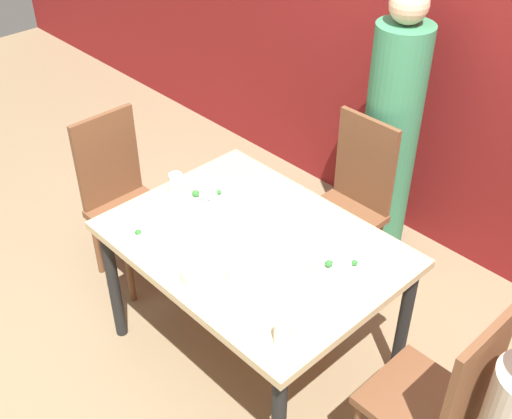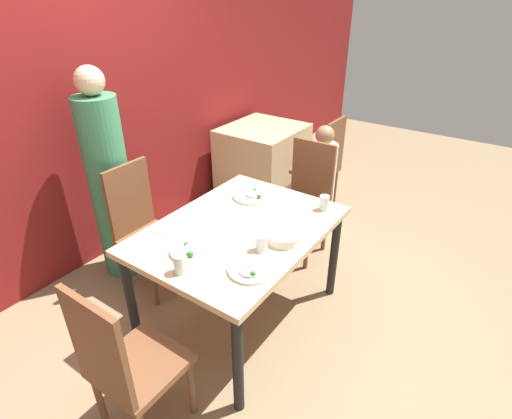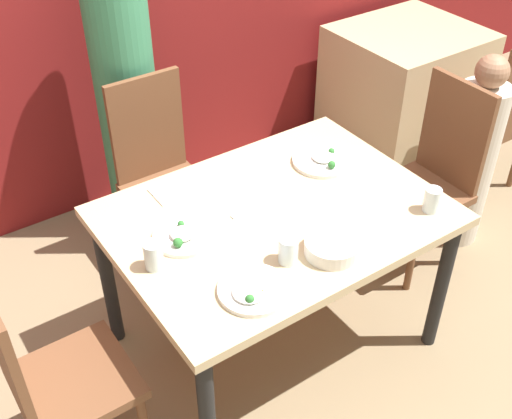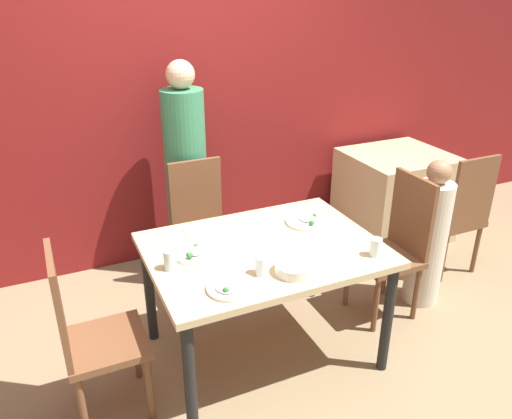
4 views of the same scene
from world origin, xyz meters
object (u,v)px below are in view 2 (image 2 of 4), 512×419
object	(u,v)px
bowl_curry	(284,237)
plate_rice_adult	(191,250)
person_adult	(110,186)
chair_adult_spot	(143,226)
chair_child_spot	(305,198)
person_child	(320,188)
glass_water_tall	(324,203)

from	to	relation	value
bowl_curry	plate_rice_adult	xyz separation A→B (m)	(-0.40, 0.37, -0.02)
person_adult	chair_adult_spot	bearing A→B (deg)	-90.00
chair_child_spot	person_child	xyz separation A→B (m)	(0.29, 0.00, -0.03)
bowl_curry	person_adult	bearing A→B (deg)	94.90
person_adult	plate_rice_adult	bearing A→B (deg)	-104.52
bowl_curry	plate_rice_adult	world-z (taller)	same
person_adult	plate_rice_adult	world-z (taller)	person_adult
chair_adult_spot	glass_water_tall	size ratio (longest dim) A/B	9.67
chair_child_spot	glass_water_tall	bearing A→B (deg)	-51.15
chair_child_spot	person_adult	size ratio (longest dim) A/B	0.60
person_child	glass_water_tall	xyz separation A→B (m)	(-0.77, -0.39, 0.31)
chair_adult_spot	person_adult	size ratio (longest dim) A/B	0.60
person_adult	bowl_curry	distance (m)	1.46
chair_child_spot	person_adult	world-z (taller)	person_adult
chair_adult_spot	chair_child_spot	world-z (taller)	same
glass_water_tall	person_adult	bearing A→B (deg)	112.41
plate_rice_adult	glass_water_tall	bearing A→B (deg)	-24.14
bowl_curry	glass_water_tall	distance (m)	0.49
chair_adult_spot	bowl_curry	xyz separation A→B (m)	(0.12, -1.14, 0.26)
bowl_curry	glass_water_tall	xyz separation A→B (m)	(0.49, -0.02, 0.02)
person_child	glass_water_tall	size ratio (longest dim) A/B	10.49
person_child	bowl_curry	bearing A→B (deg)	-163.83
plate_rice_adult	glass_water_tall	xyz separation A→B (m)	(0.89, -0.40, 0.04)
bowl_curry	plate_rice_adult	bearing A→B (deg)	137.24
plate_rice_adult	bowl_curry	bearing A→B (deg)	-42.76
chair_child_spot	plate_rice_adult	distance (m)	1.39
chair_adult_spot	glass_water_tall	bearing A→B (deg)	-62.33
chair_child_spot	plate_rice_adult	world-z (taller)	chair_child_spot
bowl_curry	glass_water_tall	world-z (taller)	glass_water_tall
person_child	bowl_curry	xyz separation A→B (m)	(-1.25, -0.36, 0.29)
chair_child_spot	plate_rice_adult	bearing A→B (deg)	-90.44
person_adult	glass_water_tall	world-z (taller)	person_adult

